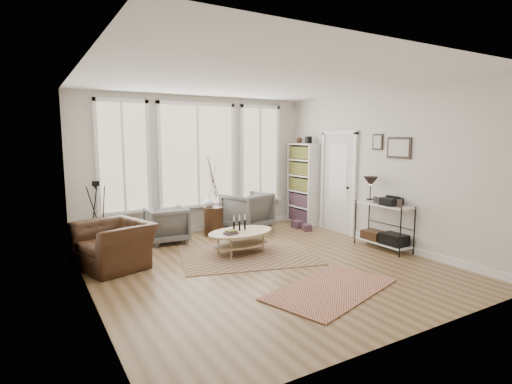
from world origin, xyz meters
TOP-DOWN VIEW (x-y plane):
  - room at (0.02, 0.03)m, footprint 5.50×5.54m
  - bay_window at (0.00, 2.71)m, footprint 4.14×0.12m
  - door at (2.57, 1.15)m, footprint 0.09×1.06m
  - bookcase at (2.44, 2.23)m, footprint 0.31×0.85m
  - low_shelf at (2.38, -0.30)m, footprint 0.38×1.08m
  - wall_art at (2.58, -0.27)m, footprint 0.04×0.88m
  - rug_main at (0.03, 0.59)m, footprint 2.66×2.27m
  - rug_runner at (0.21, -1.37)m, footprint 2.08×1.53m
  - coffee_table at (-0.01, 0.77)m, footprint 1.35×0.96m
  - armchair_left at (-0.90, 2.18)m, footprint 0.76×0.78m
  - armchair_right at (1.00, 2.36)m, footprint 1.13×1.15m
  - side_table at (0.13, 2.23)m, footprint 0.40×0.40m
  - vase at (0.06, 2.29)m, footprint 0.27×0.27m
  - accent_chair at (-2.10, 1.11)m, footprint 1.34×1.26m
  - tripod_camera at (-2.16, 2.15)m, footprint 0.45×0.45m
  - book_stack_near at (2.05, 1.89)m, footprint 0.20×0.25m
  - book_stack_far at (2.05, 1.55)m, footprint 0.23×0.26m

SIDE VIEW (x-z plane):
  - rug_main at x=0.03m, z-range 0.00..0.01m
  - rug_runner at x=0.21m, z-range 0.01..0.02m
  - book_stack_far at x=2.05m, z-range 0.00..0.14m
  - book_stack_near at x=2.05m, z-range 0.00..0.16m
  - coffee_table at x=-0.01m, z-range 0.02..0.60m
  - armchair_left at x=-0.90m, z-range 0.00..0.69m
  - accent_chair at x=-2.10m, z-range 0.00..0.72m
  - armchair_right at x=1.00m, z-range 0.00..0.83m
  - low_shelf at x=2.38m, z-range -0.14..1.16m
  - tripod_camera at x=-2.16m, z-range -0.05..1.23m
  - vase at x=0.06m, z-range 0.60..0.82m
  - side_table at x=0.13m, z-range -0.03..1.64m
  - bookcase at x=2.44m, z-range -0.07..1.99m
  - door at x=2.57m, z-range 0.01..2.23m
  - room at x=0.02m, z-range -0.02..2.88m
  - bay_window at x=0.00m, z-range 0.49..2.73m
  - wall_art at x=2.58m, z-range 1.66..2.10m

